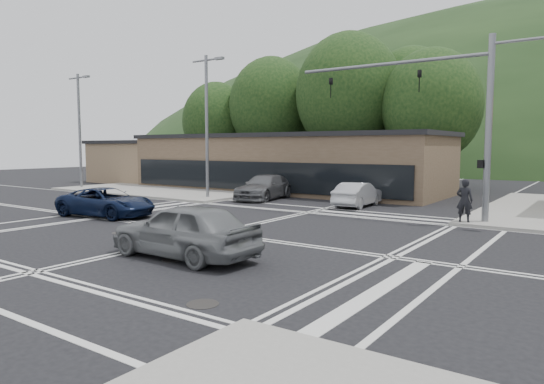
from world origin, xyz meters
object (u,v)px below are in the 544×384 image
Objects in this scene: car_blue_west at (106,202)px; car_queue_a at (358,194)px; car_grey_center at (184,230)px; car_northbound at (265,187)px; car_queue_b at (408,187)px; pedestrian at (465,200)px.

car_queue_a is at bearing -46.06° from car_blue_west.
car_grey_center is (9.33, -4.09, 0.15)m from car_blue_west.
car_blue_west is at bearing -107.73° from car_northbound.
car_northbound is (-6.50, 0.13, 0.09)m from car_queue_a.
car_northbound is (-7.36, -5.58, 0.00)m from car_queue_b.
pedestrian is (5.64, -9.13, 0.30)m from car_queue_b.
car_blue_west is 16.35m from pedestrian.
car_grey_center is 14.56m from car_queue_a.
car_northbound is at bearing -20.13° from pedestrian.
car_blue_west is 2.70× the size of pedestrian.
car_blue_west is at bearing 20.54° from pedestrian.
car_grey_center reaches higher than car_northbound.
car_grey_center is at bearing 91.07° from car_queue_a.
pedestrian is at bearing -72.27° from car_blue_west.
car_grey_center is 16.49m from car_northbound.
car_queue_a is at bearing 84.57° from car_queue_b.
car_grey_center is at bearing -70.93° from car_northbound.
car_northbound is 13.48m from pedestrian.
car_queue_b is at bearing -178.48° from car_grey_center.
car_blue_west is at bearing 63.59° from car_queue_b.
pedestrian is (14.77, 7.00, 0.38)m from car_blue_west.
car_grey_center is 0.93× the size of car_northbound.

